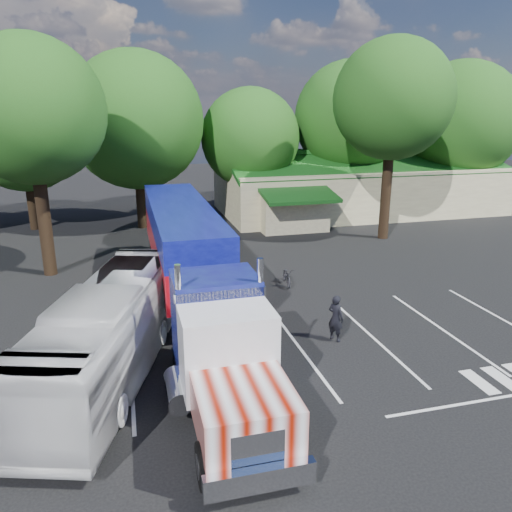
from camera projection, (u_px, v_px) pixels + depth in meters
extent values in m
plane|color=black|center=(259.00, 294.00, 25.05)|extent=(120.00, 120.00, 0.00)
cube|color=beige|center=(357.00, 189.00, 44.58)|extent=(24.00, 11.00, 4.00)
cube|color=#154C17|center=(372.00, 163.00, 41.64)|extent=(24.20, 6.25, 2.10)
cube|color=#154C17|center=(347.00, 158.00, 46.08)|extent=(24.20, 6.25, 2.10)
cube|color=beige|center=(293.00, 212.00, 37.51)|extent=(5.00, 2.50, 2.80)
cube|color=#154C17|center=(299.00, 195.00, 35.87)|extent=(5.40, 3.19, 0.80)
cylinder|color=black|center=(32.00, 203.00, 37.76)|extent=(0.70, 0.70, 4.00)
sphere|color=#234C15|center=(23.00, 133.00, 36.28)|extent=(8.40, 8.40, 8.40)
cylinder|color=black|center=(141.00, 200.00, 38.20)|extent=(0.70, 0.70, 4.30)
sphere|color=#234C15|center=(135.00, 120.00, 36.50)|extent=(10.00, 10.00, 10.00)
cylinder|color=black|center=(250.00, 197.00, 41.71)|extent=(0.70, 0.70, 3.60)
sphere|color=#234C15|center=(250.00, 138.00, 40.33)|extent=(8.00, 8.00, 8.00)
cylinder|color=black|center=(347.00, 186.00, 44.26)|extent=(0.70, 0.70, 4.50)
sphere|color=#234C15|center=(351.00, 118.00, 42.58)|extent=(9.60, 9.60, 9.60)
cylinder|color=black|center=(453.00, 187.00, 45.69)|extent=(0.70, 0.70, 3.90)
sphere|color=#234C15|center=(460.00, 121.00, 44.01)|extent=(10.40, 10.40, 10.40)
cylinder|color=black|center=(45.00, 222.00, 27.16)|extent=(0.70, 0.70, 6.00)
sphere|color=#234C15|center=(31.00, 110.00, 25.48)|extent=(7.60, 7.60, 7.60)
cylinder|color=black|center=(386.00, 193.00, 34.81)|extent=(0.70, 0.70, 6.50)
sphere|color=#234C15|center=(393.00, 99.00, 33.01)|extent=(8.00, 8.00, 8.00)
cube|color=black|center=(226.00, 385.00, 15.33)|extent=(1.09, 7.56, 0.27)
cube|color=white|center=(260.00, 479.00, 11.61)|extent=(2.70, 0.27, 0.59)
cube|color=white|center=(258.00, 450.00, 11.63)|extent=(1.30, 0.13, 0.97)
cube|color=silver|center=(245.00, 412.00, 12.71)|extent=(2.49, 2.60, 1.24)
cube|color=silver|center=(228.00, 350.00, 14.53)|extent=(2.70, 1.73, 2.48)
cube|color=black|center=(232.00, 344.00, 13.72)|extent=(2.48, 0.09, 1.08)
cube|color=white|center=(221.00, 294.00, 14.97)|extent=(2.81, 0.11, 0.27)
cube|color=#0F0D5E|center=(215.00, 317.00, 16.27)|extent=(2.70, 2.16, 2.91)
cylinder|color=white|center=(180.00, 323.00, 14.95)|extent=(0.19, 0.19, 3.67)
cylinder|color=white|center=(260.00, 314.00, 15.56)|extent=(0.19, 0.19, 3.67)
cylinder|color=white|center=(178.00, 390.00, 15.08)|extent=(0.72, 1.73, 0.71)
cylinder|color=white|center=(270.00, 377.00, 15.79)|extent=(0.72, 1.73, 0.71)
cube|color=white|center=(182.00, 246.00, 25.00)|extent=(2.83, 13.82, 1.62)
cube|color=#090D5D|center=(181.00, 218.00, 24.58)|extent=(2.83, 13.82, 1.30)
cube|color=black|center=(174.00, 249.00, 29.60)|extent=(1.30, 3.78, 0.38)
cube|color=black|center=(182.00, 323.00, 19.86)|extent=(0.13, 0.13, 1.51)
cube|color=black|center=(219.00, 319.00, 20.23)|extent=(0.13, 0.13, 1.51)
cube|color=white|center=(170.00, 245.00, 32.02)|extent=(2.59, 0.13, 0.13)
cylinder|color=black|center=(206.00, 465.00, 12.22)|extent=(0.38, 1.19, 1.19)
cylinder|color=black|center=(293.00, 450.00, 12.77)|extent=(0.38, 1.19, 1.19)
cylinder|color=black|center=(182.00, 367.00, 16.82)|extent=(0.38, 1.19, 1.19)
cylinder|color=black|center=(247.00, 359.00, 17.37)|extent=(0.38, 1.19, 1.19)
cylinder|color=black|center=(178.00, 351.00, 17.92)|extent=(0.38, 1.19, 1.19)
cylinder|color=black|center=(239.00, 344.00, 18.47)|extent=(0.38, 1.19, 1.19)
cylinder|color=black|center=(156.00, 260.00, 28.61)|extent=(0.38, 1.19, 1.19)
cylinder|color=black|center=(195.00, 257.00, 29.17)|extent=(0.38, 1.19, 1.19)
cylinder|color=black|center=(154.00, 254.00, 29.81)|extent=(0.38, 1.19, 1.19)
cylinder|color=black|center=(192.00, 251.00, 30.37)|extent=(0.38, 1.19, 1.19)
imported|color=black|center=(336.00, 318.00, 19.83)|extent=(0.75, 0.84, 1.92)
imported|color=black|center=(287.00, 276.00, 26.28)|extent=(0.91, 1.92, 0.97)
imported|color=silver|center=(110.00, 330.00, 17.24)|extent=(6.08, 11.80, 3.21)
imported|color=#ABADB3|center=(274.00, 217.00, 39.02)|extent=(4.85, 3.45, 1.52)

